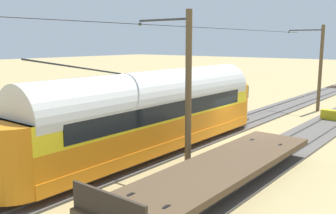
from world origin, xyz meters
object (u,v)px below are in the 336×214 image
object	(u,v)px
vintage_streetcar	(154,111)
catenary_pole_mid_near	(187,89)
spare_tie_stack	(214,113)
track_end_bumper	(334,116)
flatcar_adjacent	(218,169)
catenary_pole_foreground	(319,67)

from	to	relation	value
vintage_streetcar	catenary_pole_mid_near	bearing A→B (deg)	160.34
spare_tie_stack	track_end_bumper	xyz separation A→B (m)	(-7.83, -3.83, 0.13)
catenary_pole_mid_near	spare_tie_stack	bearing A→B (deg)	-64.30
vintage_streetcar	flatcar_adjacent	distance (m)	5.61
vintage_streetcar	track_end_bumper	size ratio (longest dim) A/B	9.86
flatcar_adjacent	catenary_pole_foreground	bearing A→B (deg)	-83.38
track_end_bumper	flatcar_adjacent	bearing A→B (deg)	90.00
flatcar_adjacent	catenary_pole_mid_near	world-z (taller)	catenary_pole_mid_near
vintage_streetcar	track_end_bumper	world-z (taller)	vintage_streetcar
catenary_pole_foreground	catenary_pole_mid_near	world-z (taller)	same
flatcar_adjacent	vintage_streetcar	bearing A→B (deg)	-22.22
vintage_streetcar	track_end_bumper	distance (m)	15.31
flatcar_adjacent	spare_tie_stack	bearing A→B (deg)	-58.06
vintage_streetcar	flatcar_adjacent	bearing A→B (deg)	157.78
catenary_pole_mid_near	spare_tie_stack	distance (m)	13.20
vintage_streetcar	track_end_bumper	bearing A→B (deg)	-109.31
catenary_pole_foreground	flatcar_adjacent	bearing A→B (deg)	96.62
vintage_streetcar	spare_tie_stack	size ratio (longest dim) A/B	7.39
spare_tie_stack	flatcar_adjacent	bearing A→B (deg)	121.94
catenary_pole_mid_near	track_end_bumper	distance (m)	15.84
flatcar_adjacent	track_end_bumper	distance (m)	16.40
vintage_streetcar	catenary_pole_foreground	bearing A→B (deg)	-98.68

